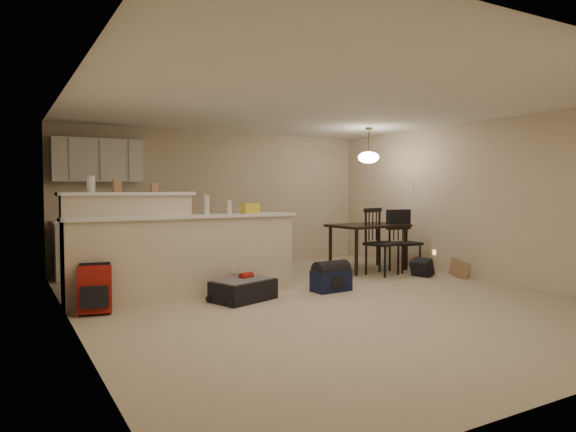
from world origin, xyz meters
TOP-DOWN VIEW (x-y plane):
  - room at (0.00, 0.00)m, footprint 7.00×7.02m
  - breakfast_bar at (-1.76, 0.98)m, footprint 3.08×0.58m
  - upper_cabinets at (-2.20, 3.32)m, footprint 1.40×0.34m
  - kitchen_counter at (-2.00, 3.19)m, footprint 1.80×0.60m
  - thermostat at (2.98, 1.55)m, footprint 0.02×0.12m
  - jar at (-2.64, 1.12)m, footprint 0.10×0.10m
  - cereal_box at (-2.33, 1.12)m, footprint 0.10×0.07m
  - small_box at (-1.87, 1.12)m, footprint 0.08×0.06m
  - bottle_a at (-1.23, 0.90)m, footprint 0.07×0.07m
  - bottle_b at (-0.90, 0.90)m, footprint 0.06×0.06m
  - bag_lump at (-0.59, 0.90)m, footprint 0.22×0.18m
  - dining_table at (2.01, 1.56)m, footprint 1.35×0.94m
  - pendant_lamp at (2.01, 1.56)m, footprint 0.36×0.36m
  - dining_chair_near at (1.89, 1.04)m, footprint 0.59×0.58m
  - dining_chair_far at (2.46, 1.11)m, footprint 0.49×0.47m
  - suitcase at (-0.93, 0.40)m, footprint 0.89×0.73m
  - red_backpack at (-2.70, 0.61)m, footprint 0.40×0.29m
  - navy_duffel at (0.39, 0.34)m, footprint 0.56×0.33m
  - black_daypack at (2.37, 0.61)m, footprint 0.29×0.35m
  - cardboard_sheet at (2.77, 0.19)m, footprint 0.02×0.38m

SIDE VIEW (x-z plane):
  - suitcase at x=-0.93m, z-range 0.00..0.26m
  - black_daypack at x=2.37m, z-range 0.00..0.27m
  - cardboard_sheet at x=2.77m, z-range 0.00..0.29m
  - navy_duffel at x=0.39m, z-range 0.00..0.29m
  - red_backpack at x=-2.70m, z-range 0.00..0.55m
  - kitchen_counter at x=-2.00m, z-range 0.00..0.90m
  - dining_chair_far at x=2.46m, z-range 0.00..1.05m
  - dining_chair_near at x=1.89m, z-range 0.00..1.11m
  - breakfast_bar at x=-1.76m, z-range -0.09..1.30m
  - dining_table at x=2.01m, z-range 0.31..1.12m
  - bag_lump at x=-0.59m, z-range 1.09..1.23m
  - bottle_b at x=-0.90m, z-range 1.09..1.27m
  - bottle_a at x=-1.23m, z-range 1.09..1.35m
  - room at x=0.00m, z-range 0.00..2.50m
  - small_box at x=-1.87m, z-range 1.39..1.51m
  - cereal_box at x=-2.33m, z-range 1.39..1.55m
  - jar at x=-2.64m, z-range 1.39..1.59m
  - thermostat at x=2.98m, z-range 1.44..1.56m
  - upper_cabinets at x=-2.20m, z-range 1.55..2.25m
  - pendant_lamp at x=2.01m, z-range 1.68..2.30m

